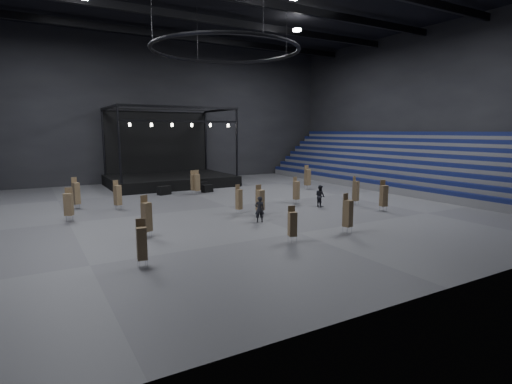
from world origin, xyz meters
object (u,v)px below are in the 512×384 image
chair_stack_0 (307,177)px  crew_member (320,196)px  stage (168,173)px  chair_stack_6 (384,195)px  chair_stack_10 (117,195)px  man_center (260,209)px  flight_case_left (164,190)px  chair_stack_3 (292,223)px  chair_stack_7 (146,216)px  chair_stack_13 (197,182)px  chair_stack_8 (142,243)px  chair_stack_1 (296,190)px  flight_case_right (202,186)px  chair_stack_4 (348,213)px  chair_stack_9 (76,193)px  chair_stack_2 (356,190)px  chair_stack_11 (69,204)px  chair_stack_5 (260,200)px  flight_case_mid (207,188)px  chair_stack_12 (193,182)px  chair_stack_14 (239,199)px

chair_stack_0 → crew_member: size_ratio=1.45×
stage → chair_stack_6: 26.44m
chair_stack_10 → man_center: 12.56m
stage → flight_case_left: stage is taller
chair_stack_3 → chair_stack_7: 8.86m
chair_stack_13 → crew_member: (6.73, -11.48, -0.36)m
chair_stack_3 → chair_stack_8: (-8.75, 0.00, 0.09)m
chair_stack_0 → man_center: size_ratio=1.43×
chair_stack_1 → chair_stack_0: bearing=35.7°
flight_case_right → chair_stack_10: 12.62m
chair_stack_1 → chair_stack_10: 15.35m
chair_stack_13 → chair_stack_8: bearing=-115.8°
chair_stack_4 → chair_stack_9: bearing=116.2°
chair_stack_1 → chair_stack_2: bearing=-49.2°
chair_stack_4 → chair_stack_10: size_ratio=1.04×
chair_stack_3 → chair_stack_11: size_ratio=0.88×
chair_stack_11 → chair_stack_3: bearing=-27.1°
chair_stack_5 → chair_stack_7: 9.46m
chair_stack_11 → crew_member: 19.88m
chair_stack_2 → man_center: (-10.75, -1.57, -0.36)m
chair_stack_2 → chair_stack_10: chair_stack_2 is taller
chair_stack_4 → chair_stack_11: size_ratio=1.04×
chair_stack_8 → chair_stack_13: bearing=69.3°
chair_stack_4 → flight_case_right: bearing=79.2°
flight_case_left → flight_case_mid: size_ratio=1.13×
chair_stack_2 → chair_stack_12: (-10.09, 13.02, -0.04)m
chair_stack_10 → chair_stack_4: bearing=-77.5°
chair_stack_3 → stage: bearing=101.1°
chair_stack_11 → crew_member: (19.35, -4.54, -0.37)m
chair_stack_0 → man_center: 17.32m
chair_stack_4 → chair_stack_6: bearing=14.2°
chair_stack_2 → chair_stack_8: (-20.46, -6.98, -0.08)m
chair_stack_8 → stage: bearing=77.7°
chair_stack_12 → chair_stack_3: bearing=-97.2°
stage → flight_case_mid: stage is taller
chair_stack_9 → man_center: bearing=-71.8°
stage → chair_stack_3: stage is taller
chair_stack_4 → chair_stack_0: bearing=47.3°
chair_stack_6 → chair_stack_13: bearing=134.1°
chair_stack_4 → chair_stack_14: 9.40m
flight_case_mid → crew_member: size_ratio=0.64×
flight_case_mid → man_center: bearing=-99.0°
chair_stack_3 → chair_stack_9: chair_stack_9 is taller
chair_stack_6 → flight_case_right: bearing=125.7°
chair_stack_4 → chair_stack_7: chair_stack_7 is taller
chair_stack_4 → chair_stack_14: chair_stack_4 is taller
flight_case_left → chair_stack_5: size_ratio=0.56×
chair_stack_2 → chair_stack_14: chair_stack_2 is taller
flight_case_left → chair_stack_3: bearing=-86.8°
chair_stack_2 → chair_stack_12: 16.48m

